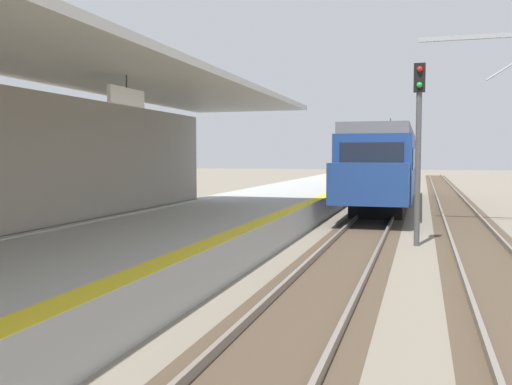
# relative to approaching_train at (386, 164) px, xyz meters

# --- Properties ---
(station_platform) EXTENTS (5.00, 80.00, 0.91)m
(station_platform) POSITION_rel_approaching_train_xyz_m (-4.40, -16.75, -1.73)
(station_platform) COLOR #A8A8A3
(station_platform) RESTS_ON ground
(track_pair_nearest_platform) EXTENTS (2.34, 120.00, 0.16)m
(track_pair_nearest_platform) POSITION_rel_approaching_train_xyz_m (-0.00, -12.75, -2.13)
(track_pair_nearest_platform) COLOR #4C3D2D
(track_pair_nearest_platform) RESTS_ON ground
(track_pair_middle) EXTENTS (2.34, 120.00, 0.16)m
(track_pair_middle) POSITION_rel_approaching_train_xyz_m (3.40, -12.75, -2.13)
(track_pair_middle) COLOR #4C3D2D
(track_pair_middle) RESTS_ON ground
(approaching_train) EXTENTS (2.93, 19.60, 4.76)m
(approaching_train) POSITION_rel_approaching_train_xyz_m (0.00, 0.00, 0.00)
(approaching_train) COLOR navy
(approaching_train) RESTS_ON ground
(rail_signal_post) EXTENTS (0.32, 0.34, 5.20)m
(rail_signal_post) POSITION_rel_approaching_train_xyz_m (1.69, -12.98, 1.02)
(rail_signal_post) COLOR #4C4C4C
(rail_signal_post) RESTS_ON ground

